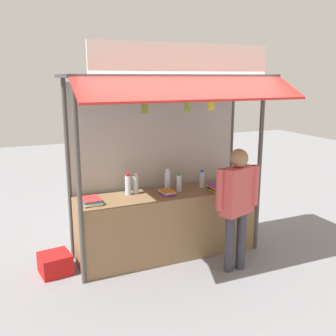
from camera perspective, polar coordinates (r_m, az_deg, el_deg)
The scene contains 17 objects.
ground_plane at distance 5.59m, azimuth -0.00°, elevation -12.53°, with size 20.00×20.00×0.00m, color gray.
stall_counter at distance 5.41m, azimuth -0.00°, elevation -8.26°, with size 2.49×0.65×0.90m, color olive.
stall_structure at distance 5.17m, azimuth -0.43°, elevation 5.05°, with size 2.69×1.47×2.82m.
water_bottle_far_right at distance 5.37m, azimuth -0.06°, elevation -1.78°, with size 0.08×0.08×0.30m.
water_bottle_front_left at distance 5.18m, azimuth -5.91°, elevation -2.48°, with size 0.08×0.08×0.29m.
water_bottle_far_left at distance 5.23m, azimuth -4.81°, elevation -2.34°, with size 0.08×0.08×0.28m.
water_bottle_left at distance 5.31m, azimuth 1.64°, elevation -2.19°, with size 0.07×0.07×0.26m.
water_bottle_back_left at distance 5.51m, azimuth 5.04°, elevation -1.67°, with size 0.07×0.07×0.26m.
magazine_stack_mid_right at distance 5.18m, azimuth -0.15°, elevation -3.64°, with size 0.19×0.26×0.06m.
magazine_stack_right at distance 4.92m, azimuth -11.32°, elevation -4.80°, with size 0.27×0.33×0.06m.
magazine_stack_center at distance 5.37m, azimuth 7.38°, elevation -2.97°, with size 0.23×0.29×0.09m.
magazine_stack_mid_left at distance 5.71m, azimuth 10.68°, elevation -2.25°, with size 0.26×0.25×0.06m.
banana_bunch_rightmost at distance 4.48m, azimuth -3.44°, elevation 8.92°, with size 0.10×0.11×0.32m.
banana_bunch_leftmost at distance 4.83m, azimuth 6.38°, elevation 9.28°, with size 0.11×0.10×0.31m.
banana_bunch_inner_right at distance 4.68m, azimuth 2.82°, elevation 9.27°, with size 0.12×0.12×0.32m.
vendor_person at distance 4.89m, azimuth 10.19°, elevation -4.51°, with size 0.60×0.33×1.59m.
plastic_crate at distance 5.24m, azimuth -16.33°, elevation -13.38°, with size 0.37×0.37×0.26m, color red.
Camera 1 is at (-1.98, -4.62, 2.44)m, focal length 41.27 mm.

